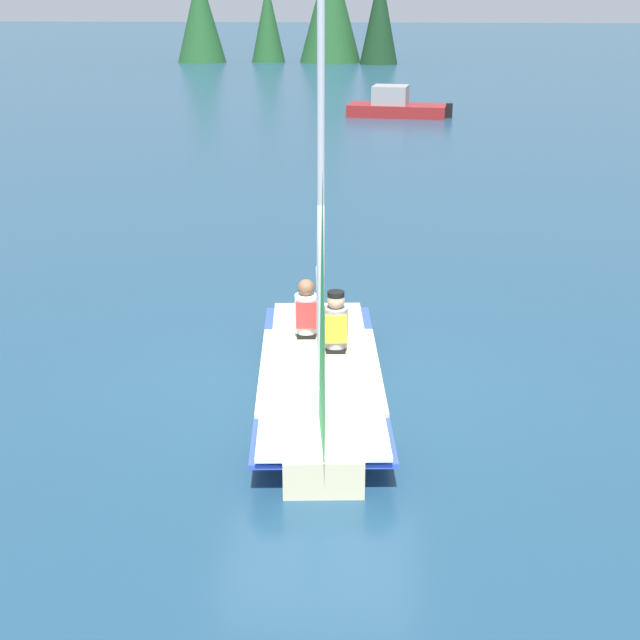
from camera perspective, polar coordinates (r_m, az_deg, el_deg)
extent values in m
plane|color=navy|center=(10.78, 0.00, -4.97)|extent=(260.00, 260.00, 0.00)
cube|color=beige|center=(10.70, 0.00, -4.01)|extent=(1.68, 2.65, 0.40)
cube|color=beige|center=(9.10, 0.18, -8.67)|extent=(0.89, 1.13, 0.40)
cube|color=beige|center=(12.35, -0.13, -0.58)|extent=(1.32, 1.17, 0.40)
cube|color=blue|center=(10.65, 0.00, -3.39)|extent=(1.89, 4.62, 0.05)
cube|color=silver|center=(9.46, 0.12, -5.96)|extent=(1.52, 2.18, 0.04)
cylinder|color=#B7B7BC|center=(9.36, 0.06, 8.72)|extent=(0.08, 0.08, 4.66)
cylinder|color=#B7B7BC|center=(10.84, -0.04, 1.65)|extent=(0.29, 2.19, 0.07)
pyramid|color=white|center=(10.38, -0.05, 11.70)|extent=(0.26, 2.08, 3.77)
pyramid|color=green|center=(8.78, 0.15, 1.51)|extent=(0.20, 1.54, 2.56)
cube|color=black|center=(12.92, -0.17, 0.10)|extent=(0.04, 0.08, 0.28)
cube|color=black|center=(11.18, 0.99, -2.72)|extent=(0.27, 0.30, 0.45)
cylinder|color=gray|center=(11.00, 1.01, -0.45)|extent=(0.33, 0.33, 0.50)
cube|color=yellow|center=(10.99, 1.01, -0.32)|extent=(0.29, 0.36, 0.35)
sphere|color=tan|center=(10.88, 1.02, 1.27)|extent=(0.22, 0.22, 0.22)
cylinder|color=black|center=(10.85, 1.02, 1.68)|extent=(0.23, 0.23, 0.06)
cube|color=black|center=(11.63, -0.88, -1.77)|extent=(0.27, 0.30, 0.45)
cylinder|color=white|center=(11.46, -0.89, 0.43)|extent=(0.33, 0.33, 0.50)
cube|color=red|center=(11.45, -0.89, 0.55)|extent=(0.29, 0.36, 0.35)
sphere|color=brown|center=(11.35, -0.90, 2.09)|extent=(0.22, 0.22, 0.22)
cube|color=maroon|center=(35.50, 4.96, 13.22)|extent=(3.92, 2.04, 0.45)
cube|color=gray|center=(35.47, 4.53, 14.17)|extent=(1.46, 1.42, 0.70)
cube|color=black|center=(35.31, 8.27, 13.13)|extent=(0.27, 0.27, 0.55)
cone|color=#143319|center=(61.05, 3.83, 18.85)|extent=(2.49, 2.49, 6.02)
cone|color=#1E4C23|center=(62.46, 0.67, 19.56)|extent=(4.11, 4.11, 7.39)
cone|color=#1E4C23|center=(62.69, -3.36, 18.50)|extent=(2.26, 2.26, 5.14)
cone|color=#1E4C23|center=(62.97, -7.67, 18.73)|extent=(3.25, 3.25, 5.93)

